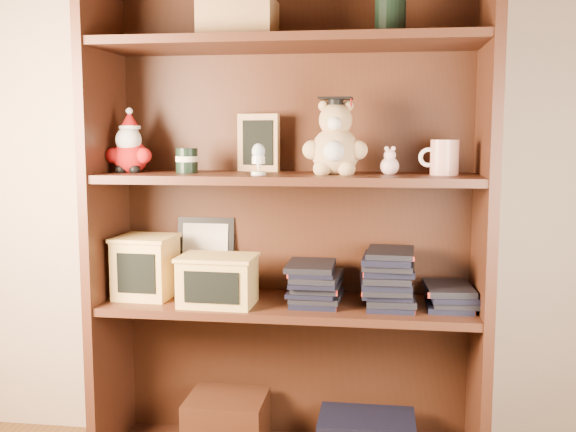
% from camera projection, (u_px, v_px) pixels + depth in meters
% --- Properties ---
extents(bookcase, '(1.20, 0.35, 1.60)m').
position_uv_depth(bookcase, '(289.00, 227.00, 2.12)').
color(bookcase, '#412012').
rests_on(bookcase, ground).
extents(shelf_lower, '(1.14, 0.33, 0.02)m').
position_uv_depth(shelf_lower, '(288.00, 306.00, 2.10)').
color(shelf_lower, '#412012').
rests_on(shelf_lower, ground).
extents(shelf_upper, '(1.14, 0.33, 0.02)m').
position_uv_depth(shelf_upper, '(288.00, 178.00, 2.05)').
color(shelf_upper, '#412012').
rests_on(shelf_upper, ground).
extents(santa_plush, '(0.15, 0.11, 0.21)m').
position_uv_depth(santa_plush, '(130.00, 148.00, 2.11)').
color(santa_plush, '#A50F0F').
rests_on(santa_plush, shelf_upper).
extents(teachers_tin, '(0.07, 0.07, 0.08)m').
position_uv_depth(teachers_tin, '(187.00, 160.00, 2.09)').
color(teachers_tin, black).
rests_on(teachers_tin, shelf_upper).
extents(chalkboard_plaque, '(0.14, 0.10, 0.18)m').
position_uv_depth(chalkboard_plaque, '(258.00, 144.00, 2.17)').
color(chalkboard_plaque, '#9E7547').
rests_on(chalkboard_plaque, shelf_upper).
extents(egg_cup, '(0.04, 0.04, 0.09)m').
position_uv_depth(egg_cup, '(258.00, 158.00, 1.98)').
color(egg_cup, white).
rests_on(egg_cup, shelf_upper).
extents(grad_teddy_bear, '(0.19, 0.17, 0.24)m').
position_uv_depth(grad_teddy_bear, '(335.00, 144.00, 2.01)').
color(grad_teddy_bear, tan).
rests_on(grad_teddy_bear, shelf_upper).
extents(pink_figurine, '(0.06, 0.06, 0.09)m').
position_uv_depth(pink_figurine, '(390.00, 164.00, 2.00)').
color(pink_figurine, beige).
rests_on(pink_figurine, shelf_upper).
extents(teacher_mug, '(0.12, 0.08, 0.10)m').
position_uv_depth(teacher_mug, '(444.00, 157.00, 1.98)').
color(teacher_mug, silver).
rests_on(teacher_mug, shelf_upper).
extents(certificate_frame, '(0.19, 0.05, 0.24)m').
position_uv_depth(certificate_frame, '(206.00, 253.00, 2.26)').
color(certificate_frame, black).
rests_on(certificate_frame, shelf_lower).
extents(treats_box, '(0.19, 0.19, 0.20)m').
position_uv_depth(treats_box, '(146.00, 266.00, 2.15)').
color(treats_box, '#D9AF59').
rests_on(treats_box, shelf_lower).
extents(pencils_box, '(0.24, 0.17, 0.15)m').
position_uv_depth(pencils_box, '(218.00, 280.00, 2.05)').
color(pencils_box, '#D9AF59').
rests_on(pencils_box, shelf_lower).
extents(book_stack_left, '(0.14, 0.20, 0.13)m').
position_uv_depth(book_stack_left, '(314.00, 282.00, 2.08)').
color(book_stack_left, black).
rests_on(book_stack_left, shelf_lower).
extents(book_stack_mid, '(0.14, 0.20, 0.16)m').
position_uv_depth(book_stack_mid, '(387.00, 280.00, 2.05)').
color(book_stack_mid, black).
rests_on(book_stack_mid, shelf_lower).
extents(book_stack_right, '(0.14, 0.20, 0.06)m').
position_uv_depth(book_stack_right, '(452.00, 297.00, 2.03)').
color(book_stack_right, black).
rests_on(book_stack_right, shelf_lower).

